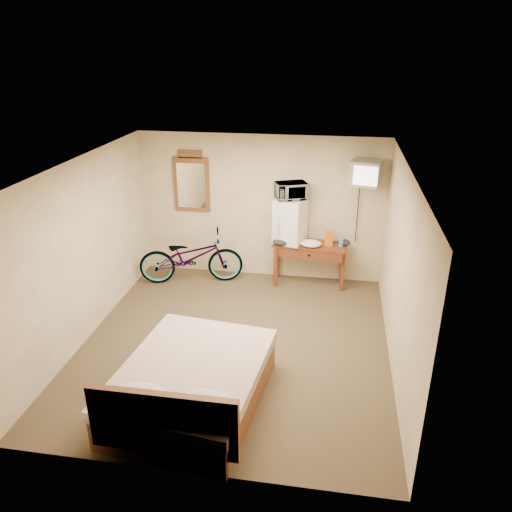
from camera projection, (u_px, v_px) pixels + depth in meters
name	position (u px, v px, depth m)	size (l,w,h in m)	color
room	(234.00, 262.00, 6.47)	(4.60, 4.64, 2.50)	#503E28
desk	(310.00, 252.00, 8.41)	(1.26, 0.59, 0.75)	brown
mini_fridge	(290.00, 221.00, 8.30)	(0.58, 0.57, 0.76)	white
microwave	(291.00, 191.00, 8.10)	(0.49, 0.33, 0.27)	white
snack_bag	(329.00, 238.00, 8.26)	(0.13, 0.08, 0.26)	#D95813
blue_cup	(341.00, 243.00, 8.25)	(0.08, 0.08, 0.13)	#3F96D8
cloth_cream	(311.00, 243.00, 8.25)	(0.35, 0.27, 0.11)	white
cloth_dark_a	(281.00, 242.00, 8.31)	(0.28, 0.21, 0.11)	black
cloth_dark_b	(344.00, 242.00, 8.30)	(0.22, 0.18, 0.10)	black
crt_television	(365.00, 173.00, 7.76)	(0.52, 0.61, 0.39)	black
wall_mirror	(191.00, 182.00, 8.55)	(0.63, 0.04, 1.06)	brown
bicycle	(191.00, 257.00, 8.58)	(0.62, 1.78, 0.93)	black
bed	(190.00, 386.00, 5.64)	(1.73, 2.16, 0.90)	brown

